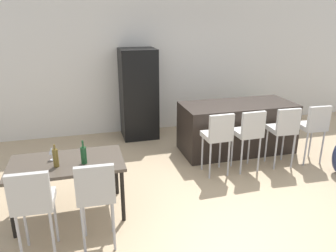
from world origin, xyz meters
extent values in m
plane|color=tan|center=(0.00, 0.00, 0.00)|extent=(10.00, 10.00, 0.00)
cube|color=silver|center=(0.00, 2.73, 1.45)|extent=(10.00, 0.12, 2.90)
cube|color=black|center=(0.65, 1.04, 0.46)|extent=(2.09, 0.92, 0.92)
cube|color=beige|center=(-0.11, 0.26, 0.65)|extent=(0.41, 0.41, 0.08)
cube|color=beige|center=(-0.11, 0.09, 0.87)|extent=(0.40, 0.07, 0.36)
cylinder|color=#B2B2B7|center=(-0.28, 0.41, 0.30)|extent=(0.03, 0.03, 0.61)
cylinder|color=#B2B2B7|center=(0.04, 0.42, 0.30)|extent=(0.03, 0.03, 0.61)
cylinder|color=#B2B2B7|center=(-0.27, 0.09, 0.30)|extent=(0.03, 0.03, 0.61)
cylinder|color=#B2B2B7|center=(0.05, 0.10, 0.30)|extent=(0.03, 0.03, 0.61)
cube|color=beige|center=(0.43, 0.26, 0.65)|extent=(0.41, 0.41, 0.08)
cube|color=beige|center=(0.43, 0.09, 0.87)|extent=(0.40, 0.07, 0.36)
cylinder|color=#B2B2B7|center=(0.26, 0.41, 0.30)|extent=(0.03, 0.03, 0.61)
cylinder|color=#B2B2B7|center=(0.58, 0.42, 0.30)|extent=(0.03, 0.03, 0.61)
cylinder|color=#B2B2B7|center=(0.27, 0.09, 0.30)|extent=(0.03, 0.03, 0.61)
cylinder|color=#B2B2B7|center=(0.59, 0.10, 0.30)|extent=(0.03, 0.03, 0.61)
cube|color=beige|center=(1.07, 0.26, 0.65)|extent=(0.42, 0.42, 0.08)
cube|color=beige|center=(1.06, 0.09, 0.87)|extent=(0.40, 0.08, 0.36)
cylinder|color=#B2B2B7|center=(0.92, 0.42, 0.30)|extent=(0.03, 0.03, 0.61)
cylinder|color=#B2B2B7|center=(1.24, 0.41, 0.30)|extent=(0.03, 0.03, 0.61)
cylinder|color=#B2B2B7|center=(0.91, 0.11, 0.30)|extent=(0.03, 0.03, 0.61)
cylinder|color=#B2B2B7|center=(1.22, 0.09, 0.30)|extent=(0.03, 0.03, 0.61)
cube|color=beige|center=(1.65, 0.26, 0.65)|extent=(0.42, 0.42, 0.08)
cube|color=beige|center=(1.65, 0.09, 0.87)|extent=(0.40, 0.08, 0.36)
cylinder|color=#B2B2B7|center=(1.50, 0.42, 0.30)|extent=(0.03, 0.03, 0.61)
cylinder|color=#B2B2B7|center=(1.82, 0.41, 0.30)|extent=(0.03, 0.03, 0.61)
cylinder|color=#B2B2B7|center=(1.49, 0.10, 0.30)|extent=(0.03, 0.03, 0.61)
cylinder|color=#B2B2B7|center=(1.81, 0.09, 0.30)|extent=(0.03, 0.03, 0.61)
cube|color=#4C4238|center=(-2.38, -0.32, 0.72)|extent=(1.40, 0.79, 0.04)
cylinder|color=black|center=(-3.02, 0.02, 0.35)|extent=(0.05, 0.05, 0.70)
cylinder|color=black|center=(-1.74, 0.02, 0.35)|extent=(0.05, 0.05, 0.70)
cylinder|color=black|center=(-3.02, -0.66, 0.35)|extent=(0.05, 0.05, 0.70)
cylinder|color=black|center=(-1.74, -0.66, 0.35)|extent=(0.05, 0.05, 0.70)
cube|color=beige|center=(-2.69, -1.02, 0.65)|extent=(0.42, 0.42, 0.08)
cube|color=beige|center=(-2.70, -1.19, 0.87)|extent=(0.40, 0.08, 0.36)
cylinder|color=#B2B2B7|center=(-2.85, -0.85, 0.30)|extent=(0.03, 0.03, 0.61)
cylinder|color=#B2B2B7|center=(-2.53, -0.86, 0.30)|extent=(0.03, 0.03, 0.61)
cylinder|color=#B2B2B7|center=(-2.86, -1.17, 0.30)|extent=(0.03, 0.03, 0.61)
cylinder|color=#B2B2B7|center=(-2.54, -1.18, 0.30)|extent=(0.03, 0.03, 0.61)
cube|color=beige|center=(-2.06, -1.02, 0.65)|extent=(0.42, 0.42, 0.08)
cube|color=beige|center=(-2.07, -1.19, 0.87)|extent=(0.40, 0.08, 0.36)
cylinder|color=#B2B2B7|center=(-2.22, -0.85, 0.30)|extent=(0.03, 0.03, 0.61)
cylinder|color=#B2B2B7|center=(-1.90, -0.86, 0.30)|extent=(0.03, 0.03, 0.61)
cylinder|color=#B2B2B7|center=(-2.23, -1.17, 0.30)|extent=(0.03, 0.03, 0.61)
cylinder|color=#B2B2B7|center=(-1.91, -1.18, 0.30)|extent=(0.03, 0.03, 0.61)
cylinder|color=#194723|center=(-2.16, -0.42, 0.85)|extent=(0.07, 0.07, 0.21)
cylinder|color=#194723|center=(-2.16, -0.42, 1.00)|extent=(0.03, 0.03, 0.09)
cylinder|color=brown|center=(-2.49, -0.43, 0.85)|extent=(0.07, 0.07, 0.22)
cylinder|color=brown|center=(-2.49, -0.43, 0.99)|extent=(0.02, 0.02, 0.06)
cylinder|color=silver|center=(-2.55, -0.22, 0.74)|extent=(0.06, 0.06, 0.00)
cylinder|color=silver|center=(-2.55, -0.22, 0.78)|extent=(0.01, 0.01, 0.08)
cone|color=silver|center=(-2.55, -0.22, 0.87)|extent=(0.07, 0.07, 0.09)
cube|color=black|center=(-0.98, 2.29, 0.92)|extent=(0.72, 0.68, 1.84)
cylinder|color=#996B4C|center=(1.72, 2.28, 0.11)|extent=(0.24, 0.24, 0.22)
sphere|color=#2D6B33|center=(1.72, 2.28, 0.37)|extent=(0.33, 0.33, 0.33)
camera|label=1|loc=(-2.13, -4.21, 2.48)|focal=34.81mm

